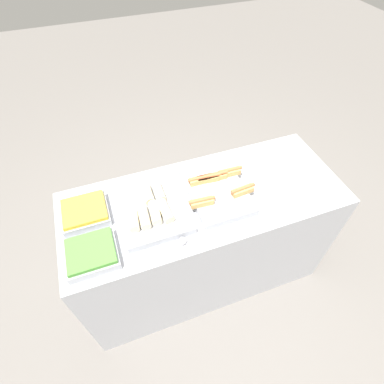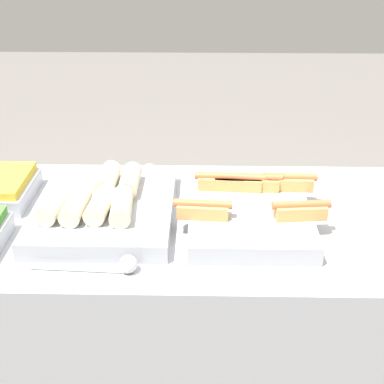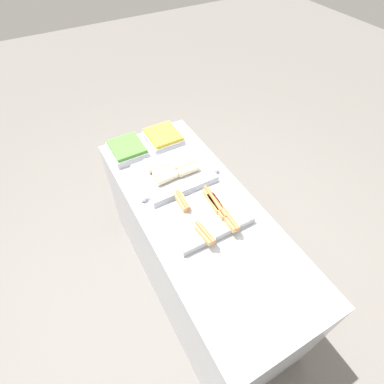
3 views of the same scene
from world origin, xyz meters
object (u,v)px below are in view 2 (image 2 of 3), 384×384
(tray_wraps, at_px, (104,206))
(serving_spoon_far, at_px, (141,171))
(serving_spoon_near, at_px, (118,265))
(tray_hotdogs, at_px, (249,206))

(tray_wraps, distance_m, serving_spoon_far, 0.27)
(tray_wraps, bearing_deg, serving_spoon_far, 74.03)
(tray_wraps, xyz_separation_m, serving_spoon_far, (0.07, 0.26, -0.02))
(serving_spoon_near, distance_m, serving_spoon_far, 0.51)
(tray_hotdogs, bearing_deg, serving_spoon_near, -141.40)
(serving_spoon_far, bearing_deg, tray_hotdogs, -37.74)
(serving_spoon_near, bearing_deg, serving_spoon_far, 89.72)
(tray_hotdogs, bearing_deg, serving_spoon_far, 142.26)
(tray_hotdogs, relative_size, tray_wraps, 1.01)
(tray_wraps, height_order, serving_spoon_far, tray_wraps)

